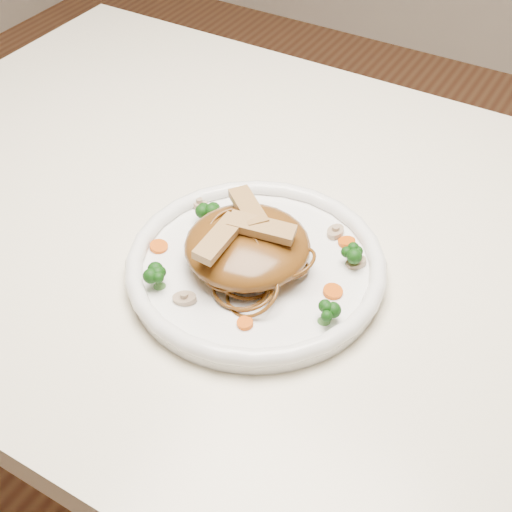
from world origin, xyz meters
The scene contains 19 objects.
table centered at (0.00, 0.00, 0.65)m, with size 1.20×0.80×0.75m.
plate centered at (0.03, -0.09, 0.76)m, with size 0.29×0.29×0.02m, color white.
noodle_mound centered at (0.02, -0.09, 0.79)m, with size 0.14×0.14×0.05m, color brown.
chicken_a centered at (0.04, -0.08, 0.82)m, with size 0.07×0.02×0.01m, color tan.
chicken_b centered at (0.01, -0.06, 0.82)m, with size 0.07×0.02×0.01m, color tan.
chicken_c centered at (0.01, -0.12, 0.82)m, with size 0.07×0.02×0.01m, color tan.
broccoli_0 centered at (0.12, -0.03, 0.78)m, with size 0.02×0.02×0.03m, color #10460E, non-canonical shape.
broccoli_1 centered at (-0.05, -0.05, 0.78)m, with size 0.02×0.02×0.03m, color #10460E, non-canonical shape.
broccoli_2 centered at (-0.04, -0.17, 0.78)m, with size 0.03×0.03×0.03m, color #10460E, non-canonical shape.
broccoli_3 centered at (0.14, -0.12, 0.78)m, with size 0.02×0.02×0.03m, color #10460E, non-canonical shape.
carrot_0 centered at (0.11, 0.00, 0.77)m, with size 0.02×0.02×0.01m, color #D75307.
carrot_1 centered at (-0.08, -0.12, 0.77)m, with size 0.02×0.02×0.01m, color #D75307.
carrot_2 centered at (0.13, -0.08, 0.77)m, with size 0.02×0.02×0.01m, color #D75307.
carrot_3 centered at (0.01, -0.01, 0.77)m, with size 0.02×0.02×0.01m, color #D75307.
carrot_4 centered at (0.07, -0.17, 0.77)m, with size 0.02×0.02×0.01m, color #D75307.
mushroom_0 centered at (0.00, -0.17, 0.77)m, with size 0.03×0.03×0.01m, color beige.
mushroom_1 centered at (0.13, -0.03, 0.77)m, with size 0.02×0.02×0.01m, color beige.
mushroom_2 centered at (-0.08, -0.03, 0.77)m, with size 0.03×0.03×0.01m, color beige.
mushroom_3 centered at (0.09, 0.01, 0.77)m, with size 0.03×0.03×0.01m, color beige.
Camera 1 is at (0.33, -0.58, 1.32)m, focal length 49.70 mm.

